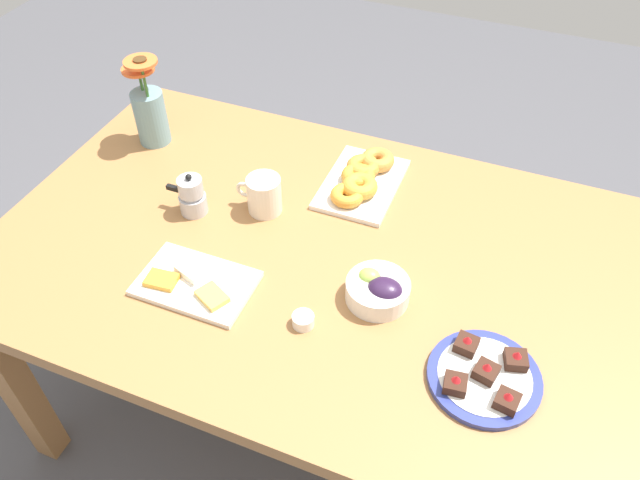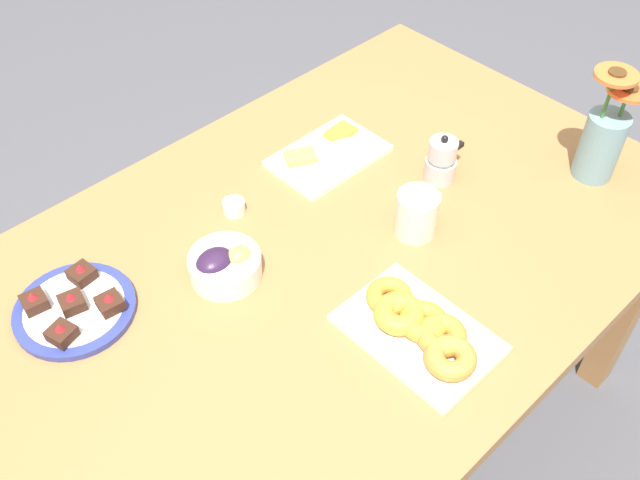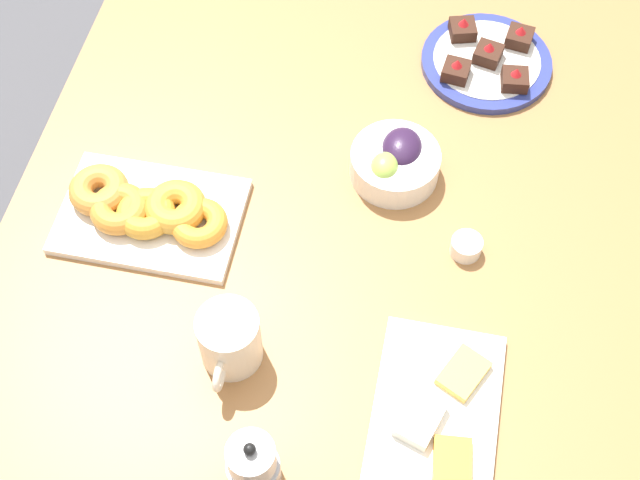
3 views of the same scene
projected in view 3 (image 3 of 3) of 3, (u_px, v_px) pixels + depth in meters
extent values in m
plane|color=#4C4C51|center=(320.00, 425.00, 1.99)|extent=(6.00, 6.00, 0.00)
cube|color=#9E6B3D|center=(320.00, 261.00, 1.37)|extent=(1.60, 1.00, 0.04)
cube|color=#9E6B3D|center=(206.00, 54.00, 2.11)|extent=(0.07, 0.07, 0.70)
cube|color=#9E6B3D|center=(563.00, 107.00, 2.02)|extent=(0.07, 0.07, 0.70)
cylinder|color=silver|center=(230.00, 339.00, 1.23)|extent=(0.09, 0.09, 0.10)
cylinder|color=brown|center=(227.00, 325.00, 1.19)|extent=(0.08, 0.08, 0.00)
torus|color=silver|center=(219.00, 376.00, 1.20)|extent=(0.05, 0.01, 0.05)
cylinder|color=white|center=(395.00, 164.00, 1.42)|extent=(0.14, 0.14, 0.05)
ellipsoid|color=#2D1938|center=(402.00, 148.00, 1.41)|extent=(0.08, 0.06, 0.04)
ellipsoid|color=#9EC14C|center=(384.00, 166.00, 1.39)|extent=(0.05, 0.04, 0.04)
cube|color=white|center=(435.00, 413.00, 1.21)|extent=(0.26, 0.17, 0.01)
cube|color=#EFB74C|center=(463.00, 373.00, 1.23)|extent=(0.09, 0.08, 0.01)
cube|color=white|center=(420.00, 419.00, 1.19)|extent=(0.08, 0.07, 0.02)
cube|color=orange|center=(452.00, 463.00, 1.16)|extent=(0.07, 0.06, 0.01)
cube|color=white|center=(151.00, 216.00, 1.39)|extent=(0.19, 0.28, 0.01)
torus|color=#C88237|center=(99.00, 190.00, 1.38)|extent=(0.12, 0.12, 0.04)
torus|color=#CB8131|center=(119.00, 210.00, 1.36)|extent=(0.12, 0.12, 0.04)
torus|color=gold|center=(146.00, 213.00, 1.36)|extent=(0.11, 0.11, 0.03)
torus|color=gold|center=(176.00, 207.00, 1.36)|extent=(0.12, 0.12, 0.04)
torus|color=orange|center=(199.00, 222.00, 1.35)|extent=(0.11, 0.11, 0.03)
cylinder|color=white|center=(466.00, 246.00, 1.35)|extent=(0.05, 0.05, 0.03)
cylinder|color=#C68923|center=(467.00, 243.00, 1.34)|extent=(0.04, 0.04, 0.01)
cylinder|color=navy|center=(486.00, 62.00, 1.56)|extent=(0.23, 0.23, 0.01)
cylinder|color=white|center=(486.00, 62.00, 1.56)|extent=(0.19, 0.19, 0.01)
cube|color=#381E14|center=(519.00, 38.00, 1.56)|extent=(0.05, 0.05, 0.02)
cone|color=red|center=(522.00, 30.00, 1.54)|extent=(0.02, 0.02, 0.01)
cube|color=#381E14|center=(515.00, 80.00, 1.51)|extent=(0.05, 0.05, 0.02)
cone|color=red|center=(517.00, 72.00, 1.49)|extent=(0.02, 0.02, 0.01)
cube|color=#381E14|center=(463.00, 29.00, 1.57)|extent=(0.05, 0.05, 0.02)
cone|color=red|center=(464.00, 21.00, 1.55)|extent=(0.02, 0.02, 0.01)
cube|color=#381E14|center=(456.00, 71.00, 1.52)|extent=(0.05, 0.05, 0.02)
cone|color=red|center=(457.00, 63.00, 1.50)|extent=(0.02, 0.02, 0.01)
cube|color=#381E14|center=(488.00, 54.00, 1.54)|extent=(0.05, 0.05, 0.02)
cone|color=red|center=(490.00, 46.00, 1.52)|extent=(0.02, 0.02, 0.01)
cylinder|color=#B7B7BC|center=(254.00, 471.00, 1.15)|extent=(0.07, 0.07, 0.05)
cylinder|color=#B7B7BC|center=(253.00, 464.00, 1.13)|extent=(0.05, 0.05, 0.01)
cylinder|color=#B7B7BC|center=(251.00, 457.00, 1.11)|extent=(0.06, 0.06, 0.04)
sphere|color=black|center=(250.00, 449.00, 1.08)|extent=(0.02, 0.02, 0.02)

